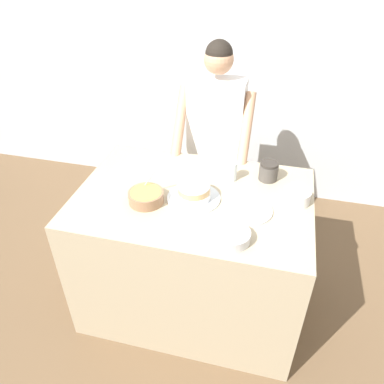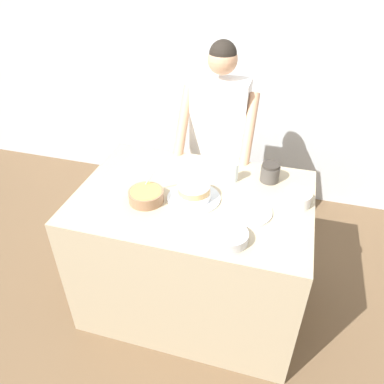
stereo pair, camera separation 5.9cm
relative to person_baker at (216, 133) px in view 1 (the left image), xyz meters
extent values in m
plane|color=brown|center=(0.01, -1.22, -1.02)|extent=(14.00, 14.00, 0.00)
cube|color=silver|center=(0.01, 0.84, 0.28)|extent=(10.00, 0.05, 2.60)
cube|color=tan|center=(0.01, -0.74, -0.54)|extent=(1.43, 0.98, 0.96)
cylinder|color=#2D2D38|center=(-0.09, 0.01, -0.61)|extent=(0.12, 0.12, 0.82)
cylinder|color=#2D2D38|center=(0.09, 0.01, -0.61)|extent=(0.12, 0.12, 0.82)
cube|color=white|center=(0.00, 0.01, 0.10)|extent=(0.41, 0.22, 0.61)
cylinder|color=tan|center=(-0.24, -0.16, 0.10)|extent=(0.07, 0.39, 0.52)
cylinder|color=tan|center=(0.24, -0.16, 0.10)|extent=(0.07, 0.39, 0.52)
sphere|color=tan|center=(0.00, 0.01, 0.54)|extent=(0.20, 0.20, 0.20)
sphere|color=black|center=(0.00, 0.01, 0.58)|extent=(0.19, 0.19, 0.19)
cylinder|color=silver|center=(0.02, -0.77, -0.06)|extent=(0.32, 0.32, 0.01)
cylinder|color=white|center=(0.02, -0.77, -0.03)|extent=(0.20, 0.20, 0.04)
cylinder|color=#DBB275|center=(0.02, -0.77, 0.01)|extent=(0.19, 0.19, 0.04)
cylinder|color=white|center=(0.02, -0.77, 0.03)|extent=(0.19, 0.19, 0.01)
cylinder|color=white|center=(0.62, -0.65, -0.02)|extent=(0.16, 0.16, 0.08)
cylinder|color=white|center=(0.62, -0.65, 0.01)|extent=(0.14, 0.14, 0.01)
cylinder|color=silver|center=(0.62, -0.71, 0.03)|extent=(0.10, 0.02, 0.17)
cylinder|color=silver|center=(0.29, -1.07, -0.03)|extent=(0.20, 0.20, 0.06)
cylinder|color=pink|center=(0.29, -1.07, -0.01)|extent=(0.17, 0.17, 0.01)
cylinder|color=#936B4C|center=(-0.25, -0.87, -0.03)|extent=(0.21, 0.21, 0.07)
cylinder|color=#F2DB4C|center=(-0.25, -0.87, 0.00)|extent=(0.18, 0.18, 0.01)
cylinder|color=silver|center=(-0.26, -0.79, 0.03)|extent=(0.10, 0.03, 0.17)
cylinder|color=silver|center=(0.20, -0.50, 0.00)|extent=(0.07, 0.07, 0.13)
cylinder|color=silver|center=(0.35, -0.81, -0.06)|extent=(0.27, 0.27, 0.01)
cylinder|color=#4C4742|center=(0.43, -0.44, -0.01)|extent=(0.12, 0.12, 0.10)
cylinder|color=#322D28|center=(0.43, -0.44, 0.05)|extent=(0.11, 0.11, 0.02)
camera|label=1|loc=(0.45, -2.53, 1.28)|focal=35.00mm
camera|label=2|loc=(0.50, -2.51, 1.28)|focal=35.00mm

